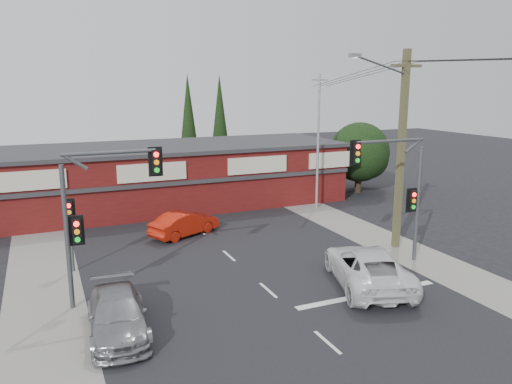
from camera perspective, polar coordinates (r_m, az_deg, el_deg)
name	(u,v)px	position (r m, az deg, el deg)	size (l,w,h in m)	color
ground	(273,295)	(20.53, 2.00, -11.69)	(120.00, 120.00, 0.00)	black
road_strip	(230,257)	(24.81, -3.01, -7.38)	(14.00, 70.00, 0.01)	black
verge_left	(43,283)	(23.44, -23.15, -9.58)	(3.00, 70.00, 0.02)	gray
verge_right	(372,236)	(28.75, 13.11, -4.93)	(3.00, 70.00, 0.02)	gray
stop_line	(368,294)	(21.03, 12.64, -11.36)	(6.50, 0.35, 0.01)	silver
white_suv	(367,267)	(21.69, 12.63, -8.34)	(2.70, 5.86, 1.63)	silver
silver_suv	(117,315)	(18.01, -15.57, -13.35)	(1.90, 4.69, 1.36)	gray
red_sedan	(184,224)	(28.29, -8.19, -3.59)	(1.44, 4.13, 1.36)	#B31B0B
lane_dashes	(201,231)	(29.08, -6.31, -4.46)	(0.12, 57.07, 0.01)	silver
shop_building	(155,176)	(35.20, -11.47, 1.83)	(27.30, 8.40, 4.22)	#4A0F0E
tree_cluster	(358,155)	(39.97, 11.58, 4.15)	(5.90, 5.10, 5.50)	#2D2116
conifer_near	(188,119)	(42.64, -7.73, 8.27)	(1.80, 1.80, 9.25)	#2D2116
conifer_far	(220,117)	(45.60, -4.15, 8.59)	(1.80, 1.80, 9.25)	#2D2116
traffic_mast_left	(95,205)	(19.50, -17.89, -1.39)	(3.77, 0.27, 5.97)	#47494C
traffic_mast_right	(400,182)	(23.78, 16.10, 1.13)	(3.96, 0.27, 5.97)	#47494C
pedestal_signal	(70,220)	(23.69, -20.53, -3.03)	(0.55, 0.27, 3.38)	#47494C
utility_pole	(399,144)	(26.02, 16.08, 5.28)	(4.38, 0.59, 10.00)	brown
steel_pole	(318,140)	(33.81, 7.11, 5.97)	(1.20, 0.16, 9.00)	gray
power_lines	(500,65)	(22.03, 26.13, 12.88)	(2.01, 29.00, 1.22)	black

